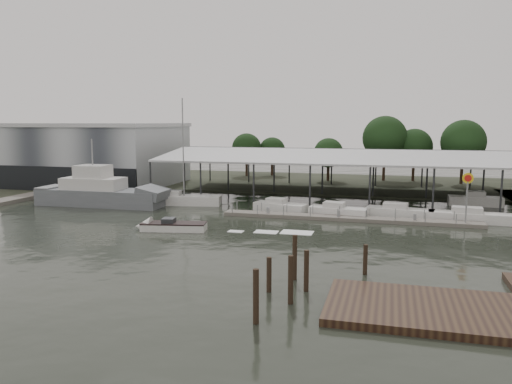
% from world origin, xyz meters
% --- Properties ---
extents(ground, '(200.00, 200.00, 0.00)m').
position_xyz_m(ground, '(0.00, 0.00, 0.00)').
color(ground, '#242921').
rests_on(ground, ground).
extents(land_strip_far, '(140.00, 30.00, 0.30)m').
position_xyz_m(land_strip_far, '(0.00, 42.00, 0.10)').
color(land_strip_far, '#3B3F2F').
rests_on(land_strip_far, ground).
extents(land_strip_west, '(20.00, 40.00, 0.30)m').
position_xyz_m(land_strip_west, '(-40.00, 30.00, 0.10)').
color(land_strip_west, '#3B3F2F').
rests_on(land_strip_west, ground).
extents(storage_warehouse, '(24.50, 20.50, 10.50)m').
position_xyz_m(storage_warehouse, '(-28.00, 29.94, 5.29)').
color(storage_warehouse, '#ACB3B8').
rests_on(storage_warehouse, ground).
extents(covered_boat_shed, '(58.24, 24.00, 6.96)m').
position_xyz_m(covered_boat_shed, '(17.00, 28.00, 6.13)').
color(covered_boat_shed, silver).
rests_on(covered_boat_shed, ground).
extents(trawler_dock, '(3.00, 18.00, 0.50)m').
position_xyz_m(trawler_dock, '(-30.00, 14.00, 0.25)').
color(trawler_dock, slate).
rests_on(trawler_dock, ground).
extents(floating_dock, '(28.00, 2.00, 1.40)m').
position_xyz_m(floating_dock, '(15.00, 10.00, 0.20)').
color(floating_dock, slate).
rests_on(floating_dock, ground).
extents(shell_fuel_sign, '(1.10, 0.18, 5.55)m').
position_xyz_m(shell_fuel_sign, '(27.00, 9.99, 3.93)').
color(shell_fuel_sign, gray).
rests_on(shell_fuel_sign, ground).
extents(boardwalk_platform, '(15.00, 12.00, 0.50)m').
position_xyz_m(boardwalk_platform, '(24.55, -15.27, 0.20)').
color(boardwalk_platform, '#3A2817').
rests_on(boardwalk_platform, ground).
extents(grey_trawler, '(17.30, 4.83, 8.84)m').
position_xyz_m(grey_trawler, '(-16.48, 11.64, 1.58)').
color(grey_trawler, slate).
rests_on(grey_trawler, ground).
extents(white_sailboat, '(10.90, 4.42, 13.89)m').
position_xyz_m(white_sailboat, '(-7.15, 14.79, 0.65)').
color(white_sailboat, white).
rests_on(white_sailboat, ground).
extents(speedboat_underway, '(17.96, 5.17, 2.00)m').
position_xyz_m(speedboat_underway, '(-1.80, 0.09, 0.39)').
color(speedboat_underway, white).
rests_on(speedboat_underway, ground).
extents(moored_cruiser_0, '(6.76, 3.65, 1.70)m').
position_xyz_m(moored_cruiser_0, '(6.69, 13.25, 0.61)').
color(moored_cruiser_0, white).
rests_on(moored_cruiser_0, ground).
extents(moored_cruiser_1, '(6.79, 3.17, 1.70)m').
position_xyz_m(moored_cruiser_1, '(13.70, 12.01, 0.61)').
color(moored_cruiser_1, white).
rests_on(moored_cruiser_1, ground).
extents(moored_cruiser_2, '(7.62, 3.35, 1.70)m').
position_xyz_m(moored_cruiser_2, '(20.46, 13.20, 0.61)').
color(moored_cruiser_2, white).
rests_on(moored_cruiser_2, ground).
extents(moored_cruiser_3, '(8.93, 2.80, 1.70)m').
position_xyz_m(moored_cruiser_3, '(27.85, 12.33, 0.61)').
color(moored_cruiser_3, white).
rests_on(moored_cruiser_3, ground).
extents(mooring_pilings, '(6.00, 10.74, 3.70)m').
position_xyz_m(mooring_pilings, '(13.94, -14.69, 1.06)').
color(mooring_pilings, '#332519').
rests_on(mooring_pilings, ground).
extents(horizon_tree_line, '(69.78, 11.52, 11.79)m').
position_xyz_m(horizon_tree_line, '(23.54, 47.37, 6.46)').
color(horizon_tree_line, black).
rests_on(horizon_tree_line, ground).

